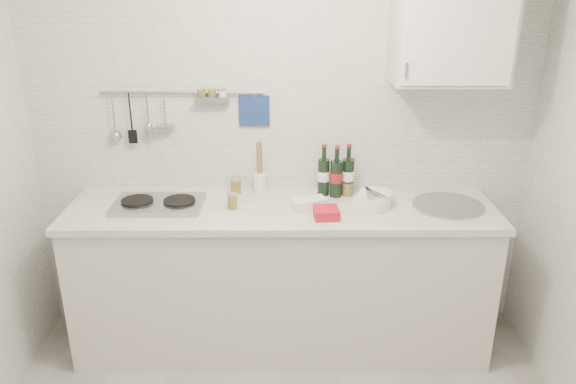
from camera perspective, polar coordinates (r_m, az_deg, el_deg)
The scene contains 14 objects.
back_wall at distance 3.37m, azimuth -0.65°, elevation 5.67°, with size 3.00×0.02×2.50m, color silver.
counter at distance 3.42m, azimuth -0.53°, elevation -9.03°, with size 2.44×0.64×0.96m.
wall_rail at distance 3.36m, azimuth -11.01°, elevation 8.30°, with size 0.98×0.09×0.34m.
wall_cabinet at distance 3.20m, azimuth 16.36°, elevation 16.75°, with size 0.60×0.38×0.70m.
plate_stack_hob at distance 3.31m, azimuth -13.01°, elevation -1.04°, with size 0.24×0.23×0.02m.
plate_stack_sink at distance 3.23m, azimuth 8.66°, elevation -0.73°, with size 0.24×0.23×0.09m.
wine_bottles at distance 3.32m, azimuth 4.91°, elevation 2.18°, with size 0.22×0.10×0.31m.
butter_dish at distance 3.16m, azimuth 2.14°, elevation -1.18°, with size 0.19×0.10×0.06m, color white.
strawberry_punnet at distance 3.05m, azimuth 3.92°, elevation -2.14°, with size 0.13×0.13×0.06m, color red.
utensil_crock at distance 3.39m, azimuth -2.87°, elevation 1.21°, with size 0.08×0.08×0.32m.
jar_a at distance 3.39m, azimuth -5.33°, elevation 0.65°, with size 0.07×0.07×0.09m.
jar_b at distance 3.36m, azimuth 6.09°, elevation 0.30°, with size 0.07×0.07×0.08m.
jar_c at distance 3.29m, azimuth 8.35°, elevation -0.33°, with size 0.06×0.06×0.07m.
jar_d at distance 3.17m, azimuth -5.67°, elevation -0.90°, with size 0.06×0.06×0.09m.
Camera 1 is at (0.03, -1.85, 2.15)m, focal length 35.00 mm.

